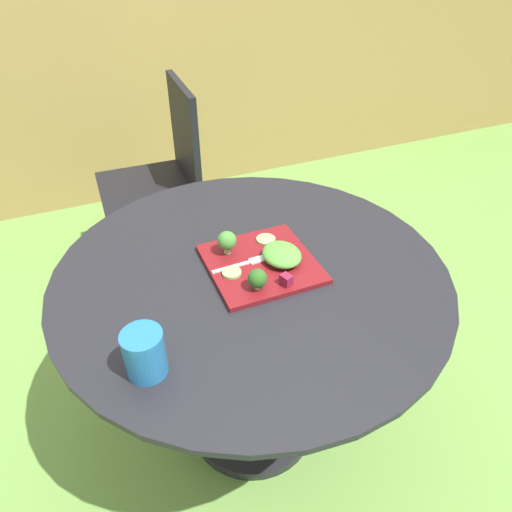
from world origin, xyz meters
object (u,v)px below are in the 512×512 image
Objects in this scene: patio_chair at (165,167)px; drinking_glass at (145,355)px; fork at (244,264)px; salad_plate at (261,264)px.

drinking_glass is at bearing -104.39° from patio_chair.
drinking_glass is at bearing -142.29° from fork.
salad_plate is 0.05m from fork.
salad_plate is 0.44m from drinking_glass.
fork is at bearing -90.95° from patio_chair.
drinking_glass reaches higher than salad_plate.
salad_plate is 2.63× the size of drinking_glass.
patio_chair is 3.13× the size of salad_plate.
salad_plate is 1.86× the size of fork.
patio_chair reaches higher than fork.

